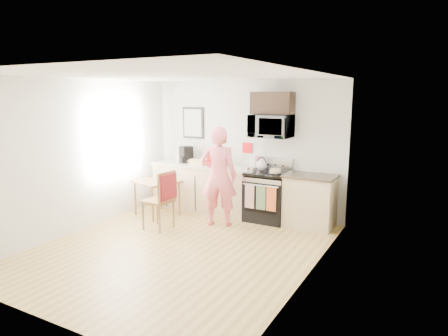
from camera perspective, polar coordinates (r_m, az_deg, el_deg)
The scene contains 28 objects.
floor at distance 6.28m, azimuth -6.41°, elevation -11.38°, with size 4.60×4.60×0.00m, color #AA8341.
back_wall at distance 7.89m, azimuth 3.04°, elevation 2.93°, with size 4.00×0.04×2.60m, color silver.
front_wall at distance 4.31m, azimuth -24.68°, elevation -4.31°, with size 4.00×0.04×2.60m, color silver.
left_wall at distance 7.26m, azimuth -19.66°, elevation 1.68°, with size 0.04×4.60×2.60m, color silver.
right_wall at distance 5.05m, azimuth 12.18°, elevation -1.52°, with size 0.04×4.60×2.60m, color silver.
ceiling at distance 5.84m, azimuth -6.93°, elevation 13.04°, with size 4.00×4.60×0.04m, color white.
window at distance 7.75m, azimuth -15.18°, elevation 4.31°, with size 0.06×1.40×1.50m.
cabinet_left at distance 8.16m, azimuth -3.00°, elevation -2.89°, with size 2.10×0.60×0.90m, color tan.
countertop_left at distance 8.07m, azimuth -3.04°, elevation 0.36°, with size 2.14×0.64×0.04m, color beige.
cabinet_right at distance 7.28m, azimuth 12.17°, elevation -4.77°, with size 0.84×0.60×0.90m, color tan.
countertop_right at distance 7.17m, azimuth 12.31°, elevation -1.14°, with size 0.88×0.64×0.04m, color black.
range at distance 7.51m, azimuth 6.25°, elevation -4.22°, with size 0.76×0.70×1.16m.
microwave at distance 7.39m, azimuth 6.76°, elevation 5.95°, with size 0.76×0.51×0.42m, color silver.
upper_cabinet at distance 7.41m, azimuth 6.96°, elevation 9.21°, with size 0.76×0.35×0.40m, color black.
wall_art at distance 8.41m, azimuth -4.43°, elevation 6.45°, with size 0.50×0.04×0.65m.
wall_trivet at distance 7.86m, azimuth 3.33°, elevation 2.89°, with size 0.20×0.02×0.20m, color red.
person at distance 7.09m, azimuth -0.78°, elevation -1.22°, with size 0.65×0.43×1.79m, color #E43E56.
dining_table at distance 7.84m, azimuth -9.58°, elevation -2.35°, with size 0.81×0.81×0.69m.
chair at distance 6.94m, azimuth -8.53°, elevation -3.50°, with size 0.51×0.46×1.04m.
knife_block at distance 7.88m, azimuth 0.53°, elevation 1.06°, with size 0.10×0.13×0.21m, color brown.
utensil_crock at distance 8.13m, azimuth -2.00°, elevation 1.65°, with size 0.12×0.12×0.37m.
fruit_bowl at distance 8.32m, azimuth -5.18°, elevation 1.07°, with size 0.30×0.30×0.11m.
milk_carton at distance 8.45m, azimuth -6.40°, elevation 1.87°, with size 0.11×0.11×0.28m, color tan.
coffee_maker at distance 8.29m, azimuth -5.47°, elevation 1.86°, with size 0.26×0.31×0.34m.
bread_bag at distance 7.99m, azimuth -3.87°, elevation 0.81°, with size 0.31×0.15×0.12m, color tan.
cake at distance 7.27m, azimuth 7.33°, elevation -0.48°, with size 0.24×0.24×0.08m.
kettle at distance 7.53m, azimuth 5.38°, elevation 0.48°, with size 0.20×0.20×0.25m.
pot at distance 7.32m, azimuth 3.78°, elevation -0.25°, with size 0.19×0.33×0.10m.
Camera 1 is at (3.39, -4.75, 2.32)m, focal length 32.00 mm.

